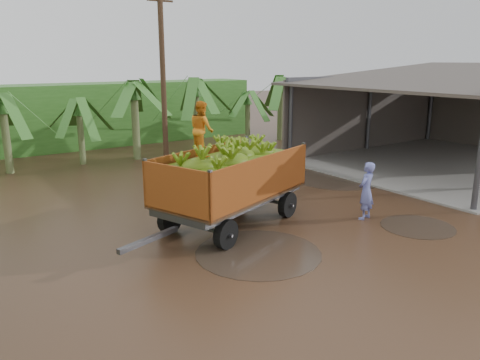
% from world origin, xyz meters
% --- Properties ---
extents(ground, '(100.00, 100.00, 0.00)m').
position_xyz_m(ground, '(0.00, 0.00, 0.00)').
color(ground, black).
rests_on(ground, ground).
extents(packing_shed, '(12.78, 10.80, 4.76)m').
position_xyz_m(packing_shed, '(11.77, 1.77, 2.50)').
color(packing_shed, gray).
rests_on(packing_shed, ground).
extents(hedge_north, '(22.00, 3.00, 3.60)m').
position_xyz_m(hedge_north, '(-2.00, 16.00, 1.80)').
color(hedge_north, '#2D661E').
rests_on(hedge_north, ground).
extents(banana_trailer, '(6.86, 3.86, 3.83)m').
position_xyz_m(banana_trailer, '(-2.08, -0.13, 1.48)').
color(banana_trailer, '#C65D1C').
rests_on(banana_trailer, ground).
extents(man_blue, '(0.76, 0.60, 1.85)m').
position_xyz_m(man_blue, '(1.72, -2.12, 0.92)').
color(man_blue, '#656DB9').
rests_on(man_blue, ground).
extents(utility_pole, '(1.20, 0.24, 7.97)m').
position_xyz_m(utility_pole, '(-0.31, 7.94, 4.04)').
color(utility_pole, '#47301E').
rests_on(utility_pole, ground).
extents(banana_plants, '(24.93, 20.28, 4.29)m').
position_xyz_m(banana_plants, '(-4.38, 6.67, 1.87)').
color(banana_plants, '#2D661E').
rests_on(banana_plants, ground).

